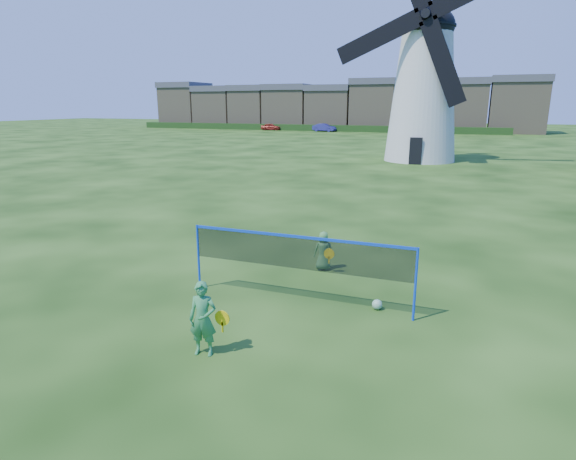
# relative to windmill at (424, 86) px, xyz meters

# --- Properties ---
(ground) EXTENTS (220.00, 220.00, 0.00)m
(ground) POSITION_rel_windmill_xyz_m (-0.09, -29.05, -5.57)
(ground) COLOR black
(ground) RESTS_ON ground
(windmill) EXTENTS (12.46, 5.30, 16.46)m
(windmill) POSITION_rel_windmill_xyz_m (0.00, 0.00, 0.00)
(windmill) COLOR silver
(windmill) RESTS_ON ground
(badminton_net) EXTENTS (5.05, 0.05, 1.55)m
(badminton_net) POSITION_rel_windmill_xyz_m (0.54, -29.07, -4.43)
(badminton_net) COLOR blue
(badminton_net) RESTS_ON ground
(player_girl) EXTENTS (0.69, 0.41, 1.34)m
(player_girl) POSITION_rel_windmill_xyz_m (-0.23, -31.77, -4.90)
(player_girl) COLOR #388D4C
(player_girl) RESTS_ON ground
(player_boy) EXTENTS (0.66, 0.49, 1.04)m
(player_boy) POSITION_rel_windmill_xyz_m (0.43, -26.77, -5.06)
(player_boy) COLOR #488D44
(player_boy) RESTS_ON ground
(play_ball) EXTENTS (0.22, 0.22, 0.22)m
(play_ball) POSITION_rel_windmill_xyz_m (2.25, -28.79, -5.46)
(play_ball) COLOR green
(play_ball) RESTS_ON ground
(terraced_houses) EXTENTS (65.74, 8.40, 8.27)m
(terraced_houses) POSITION_rel_windmill_xyz_m (-19.04, 42.95, -1.64)
(terraced_houses) COLOR #988565
(terraced_houses) RESTS_ON ground
(hedge) EXTENTS (62.00, 0.80, 1.00)m
(hedge) POSITION_rel_windmill_xyz_m (-22.09, 36.95, -5.07)
(hedge) COLOR #193814
(hedge) RESTS_ON ground
(car_left) EXTENTS (3.41, 1.60, 1.13)m
(car_left) POSITION_rel_windmill_xyz_m (-27.95, 36.44, -5.01)
(car_left) COLOR maroon
(car_left) RESTS_ON ground
(car_right) EXTENTS (3.89, 1.86, 1.23)m
(car_right) POSITION_rel_windmill_xyz_m (-18.60, 36.17, -4.96)
(car_right) COLOR navy
(car_right) RESTS_ON ground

